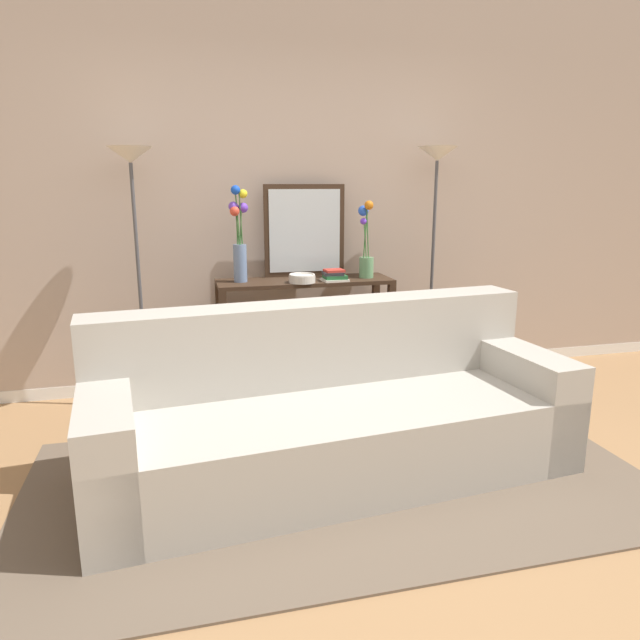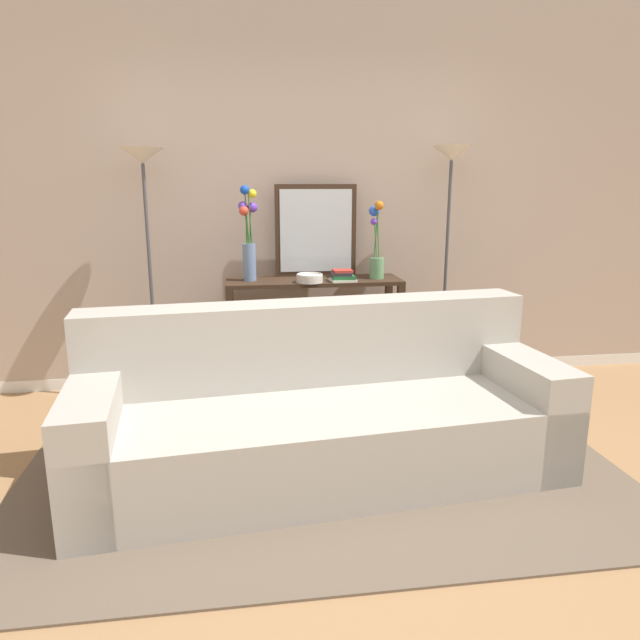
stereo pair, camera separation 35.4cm
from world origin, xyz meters
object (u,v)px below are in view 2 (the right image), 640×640
(fruit_bowl, at_px, (310,278))
(book_row_under_console, at_px, (270,386))
(wall_mirror, at_px, (316,231))
(vase_short_flowers, at_px, (376,246))
(floor_lamp_right, at_px, (449,201))
(book_stack, at_px, (343,276))
(floor_lamp_left, at_px, (146,206))
(couch, at_px, (321,415))
(console_table, at_px, (314,315))
(vase_tall_flowers, at_px, (249,240))

(fruit_bowl, relative_size, book_row_under_console, 0.53)
(wall_mirror, distance_m, vase_short_flowers, 0.46)
(floor_lamp_right, height_order, book_stack, floor_lamp_right)
(book_stack, bearing_deg, wall_mirror, 119.74)
(floor_lamp_right, relative_size, book_stack, 9.61)
(floor_lamp_left, xyz_separation_m, floor_lamp_right, (2.11, 0.00, 0.02))
(couch, distance_m, wall_mirror, 1.63)
(floor_lamp_left, relative_size, floor_lamp_right, 0.98)
(vase_short_flowers, xyz_separation_m, fruit_bowl, (-0.50, -0.11, -0.20))
(console_table, xyz_separation_m, fruit_bowl, (-0.05, -0.12, 0.30))
(vase_tall_flowers, relative_size, book_row_under_console, 1.90)
(couch, bearing_deg, wall_mirror, 83.24)
(wall_mirror, bearing_deg, couch, -96.76)
(couch, height_order, vase_short_flowers, vase_short_flowers)
(fruit_bowl, bearing_deg, floor_lamp_left, 174.32)
(book_stack, bearing_deg, fruit_bowl, -175.62)
(wall_mirror, relative_size, vase_short_flowers, 1.20)
(floor_lamp_left, height_order, wall_mirror, floor_lamp_left)
(wall_mirror, bearing_deg, fruit_bowl, -106.48)
(couch, height_order, book_row_under_console, couch)
(floor_lamp_right, bearing_deg, book_stack, -173.51)
(book_stack, bearing_deg, vase_short_flowers, 18.53)
(fruit_bowl, height_order, book_row_under_console, fruit_bowl)
(floor_lamp_left, bearing_deg, console_table, 0.77)
(vase_short_flowers, bearing_deg, couch, -115.78)
(floor_lamp_left, xyz_separation_m, book_stack, (1.32, -0.09, -0.49))
(wall_mirror, relative_size, book_row_under_console, 1.91)
(wall_mirror, xyz_separation_m, fruit_bowl, (-0.08, -0.28, -0.30))
(couch, relative_size, book_stack, 13.91)
(floor_lamp_left, bearing_deg, floor_lamp_right, 0.00)
(floor_lamp_left, distance_m, vase_tall_flowers, 0.72)
(couch, xyz_separation_m, book_row_under_console, (-0.21, 1.21, -0.26))
(vase_tall_flowers, bearing_deg, floor_lamp_left, -177.69)
(floor_lamp_left, relative_size, vase_tall_flowers, 2.65)
(floor_lamp_right, distance_m, vase_short_flowers, 0.62)
(floor_lamp_right, height_order, book_row_under_console, floor_lamp_right)
(vase_short_flowers, relative_size, book_stack, 2.99)
(console_table, distance_m, vase_short_flowers, 0.67)
(floor_lamp_right, distance_m, book_row_under_console, 1.88)
(console_table, bearing_deg, book_stack, -28.99)
(console_table, xyz_separation_m, floor_lamp_right, (0.98, -0.02, 0.81))
(floor_lamp_right, bearing_deg, vase_short_flowers, -179.71)
(vase_short_flowers, relative_size, book_row_under_console, 1.59)
(couch, relative_size, console_table, 2.06)
(wall_mirror, relative_size, vase_tall_flowers, 1.01)
(vase_tall_flowers, relative_size, fruit_bowl, 3.59)
(couch, bearing_deg, floor_lamp_left, 130.20)
(couch, height_order, floor_lamp_left, floor_lamp_left)
(vase_tall_flowers, bearing_deg, book_stack, -10.27)
(book_row_under_console, bearing_deg, floor_lamp_right, -0.66)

